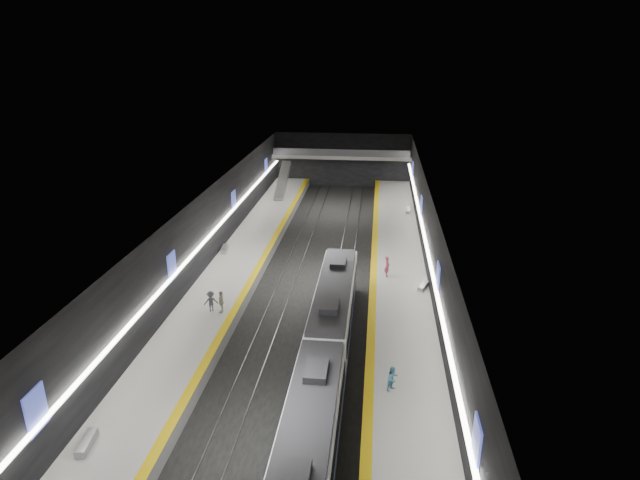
# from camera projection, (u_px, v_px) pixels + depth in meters

# --- Properties ---
(ground) EXTENTS (70.00, 70.00, 0.00)m
(ground) POSITION_uv_depth(u_px,v_px,m) (315.00, 282.00, 48.46)
(ground) COLOR black
(ground) RESTS_ON ground
(ceiling) EXTENTS (20.00, 70.00, 0.04)m
(ceiling) POSITION_uv_depth(u_px,v_px,m) (314.00, 197.00, 45.69)
(ceiling) COLOR beige
(ceiling) RESTS_ON wall_left
(wall_left) EXTENTS (0.04, 70.00, 8.00)m
(wall_left) POSITION_uv_depth(u_px,v_px,m) (204.00, 237.00, 48.10)
(wall_left) COLOR black
(wall_left) RESTS_ON ground
(wall_right) EXTENTS (0.04, 70.00, 8.00)m
(wall_right) POSITION_uv_depth(u_px,v_px,m) (429.00, 246.00, 46.04)
(wall_right) COLOR black
(wall_right) RESTS_ON ground
(wall_back) EXTENTS (20.00, 0.04, 8.00)m
(wall_back) POSITION_uv_depth(u_px,v_px,m) (342.00, 160.00, 79.71)
(wall_back) COLOR black
(wall_back) RESTS_ON ground
(platform_left) EXTENTS (5.00, 70.00, 1.00)m
(platform_left) POSITION_uv_depth(u_px,v_px,m) (234.00, 274.00, 49.06)
(platform_left) COLOR slate
(platform_left) RESTS_ON ground
(tile_surface_left) EXTENTS (5.00, 70.00, 0.02)m
(tile_surface_left) POSITION_uv_depth(u_px,v_px,m) (233.00, 269.00, 48.88)
(tile_surface_left) COLOR #A0A09B
(tile_surface_left) RESTS_ON platform_left
(tactile_strip_left) EXTENTS (0.60, 70.00, 0.02)m
(tactile_strip_left) POSITION_uv_depth(u_px,v_px,m) (257.00, 270.00, 48.65)
(tactile_strip_left) COLOR #DDB50B
(tactile_strip_left) RESTS_ON platform_left
(platform_right) EXTENTS (5.00, 70.00, 1.00)m
(platform_right) POSITION_uv_depth(u_px,v_px,m) (398.00, 281.00, 47.51)
(platform_right) COLOR slate
(platform_right) RESTS_ON ground
(tile_surface_right) EXTENTS (5.00, 70.00, 0.02)m
(tile_surface_right) POSITION_uv_depth(u_px,v_px,m) (398.00, 276.00, 47.33)
(tile_surface_right) COLOR #A0A09B
(tile_surface_right) RESTS_ON platform_right
(tactile_strip_right) EXTENTS (0.60, 70.00, 0.02)m
(tactile_strip_right) POSITION_uv_depth(u_px,v_px,m) (374.00, 275.00, 47.56)
(tactile_strip_right) COLOR #DDB50B
(tactile_strip_right) RESTS_ON platform_right
(rails) EXTENTS (6.52, 70.00, 0.12)m
(rails) POSITION_uv_depth(u_px,v_px,m) (315.00, 282.00, 48.44)
(rails) COLOR gray
(rails) RESTS_ON ground
(train) EXTENTS (2.69, 30.04, 3.60)m
(train) POSITION_uv_depth(u_px,v_px,m) (324.00, 363.00, 32.37)
(train) COLOR #10193B
(train) RESTS_ON ground
(ad_posters) EXTENTS (19.94, 53.50, 2.20)m
(ad_posters) POSITION_uv_depth(u_px,v_px,m) (316.00, 232.00, 47.83)
(ad_posters) COLOR #414FC4
(ad_posters) RESTS_ON wall_left
(cove_light_left) EXTENTS (0.25, 68.60, 0.12)m
(cove_light_left) POSITION_uv_depth(u_px,v_px,m) (207.00, 239.00, 48.15)
(cove_light_left) COLOR white
(cove_light_left) RESTS_ON wall_left
(cove_light_right) EXTENTS (0.25, 68.60, 0.12)m
(cove_light_right) POSITION_uv_depth(u_px,v_px,m) (427.00, 248.00, 46.13)
(cove_light_right) COLOR white
(cove_light_right) RESTS_ON wall_right
(mezzanine_bridge) EXTENTS (20.00, 3.00, 1.50)m
(mezzanine_bridge) POSITION_uv_depth(u_px,v_px,m) (342.00, 156.00, 77.42)
(mezzanine_bridge) COLOR gray
(mezzanine_bridge) RESTS_ON wall_left
(escalator) EXTENTS (1.20, 7.50, 3.92)m
(escalator) POSITION_uv_depth(u_px,v_px,m) (283.00, 180.00, 72.47)
(escalator) COLOR #99999E
(escalator) RESTS_ON platform_left
(bench_left_near) EXTENTS (0.77, 1.94, 0.46)m
(bench_left_near) POSITION_uv_depth(u_px,v_px,m) (87.00, 443.00, 27.27)
(bench_left_near) COLOR #99999E
(bench_left_near) RESTS_ON platform_left
(bench_left_far) EXTENTS (0.75, 1.94, 0.46)m
(bench_left_far) POSITION_uv_depth(u_px,v_px,m) (225.00, 249.00, 52.93)
(bench_left_far) COLOR #99999E
(bench_left_far) RESTS_ON platform_left
(bench_right_near) EXTENTS (1.05, 1.67, 0.40)m
(bench_right_near) POSITION_uv_depth(u_px,v_px,m) (423.00, 286.00, 44.86)
(bench_right_near) COLOR #99999E
(bench_right_near) RESTS_ON platform_right
(bench_right_far) EXTENTS (0.63, 1.70, 0.41)m
(bench_right_far) POSITION_uv_depth(u_px,v_px,m) (408.00, 211.00, 65.02)
(bench_right_far) COLOR #99999E
(bench_right_far) RESTS_ON platform_right
(passenger_right_a) EXTENTS (0.51, 0.72, 1.87)m
(passenger_right_a) POSITION_uv_depth(u_px,v_px,m) (387.00, 267.00, 46.96)
(passenger_right_a) COLOR #B74455
(passenger_right_a) RESTS_ON platform_right
(passenger_right_b) EXTENTS (0.97, 0.98, 1.59)m
(passenger_right_b) POSITION_uv_depth(u_px,v_px,m) (393.00, 379.00, 31.52)
(passenger_right_b) COLOR #5492B6
(passenger_right_b) RESTS_ON platform_right
(passenger_left_a) EXTENTS (0.53, 1.08, 1.78)m
(passenger_left_a) POSITION_uv_depth(u_px,v_px,m) (221.00, 302.00, 40.68)
(passenger_left_a) COLOR beige
(passenger_left_a) RESTS_ON platform_left
(passenger_left_b) EXTENTS (1.23, 0.98, 1.66)m
(passenger_left_b) POSITION_uv_depth(u_px,v_px,m) (211.00, 301.00, 40.86)
(passenger_left_b) COLOR #45464D
(passenger_left_b) RESTS_ON platform_left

